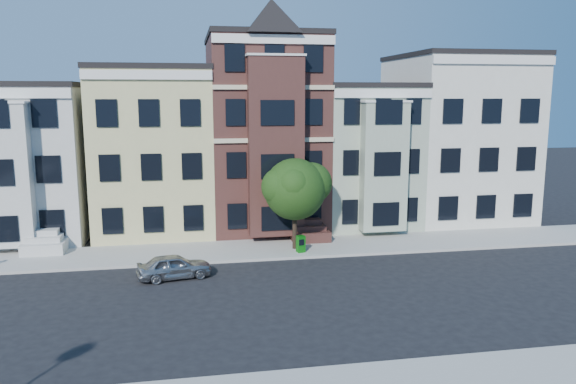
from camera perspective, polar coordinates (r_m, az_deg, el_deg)
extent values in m
plane|color=black|center=(24.17, 2.41, -10.98)|extent=(120.00, 120.00, 0.00)
cube|color=#9E9B93|center=(31.62, -0.77, -5.76)|extent=(60.00, 4.00, 0.15)
cube|color=beige|center=(38.10, -25.42, 2.76)|extent=(8.00, 9.00, 9.00)
cube|color=#CCC383|center=(36.76, -13.34, 4.01)|extent=(7.00, 9.00, 10.00)
cube|color=#42231E|center=(36.96, -2.45, 5.85)|extent=(7.00, 9.00, 12.00)
cube|color=#9CA992|center=(38.51, 7.21, 3.71)|extent=(6.00, 9.00, 9.00)
cube|color=silver|center=(41.06, 16.65, 5.15)|extent=(8.00, 9.00, 11.00)
imported|color=#999B9F|center=(27.26, -11.49, -7.42)|extent=(3.65, 2.01, 1.18)
cube|color=#0B620E|center=(30.54, 1.30, -5.29)|extent=(0.49, 0.46, 0.91)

